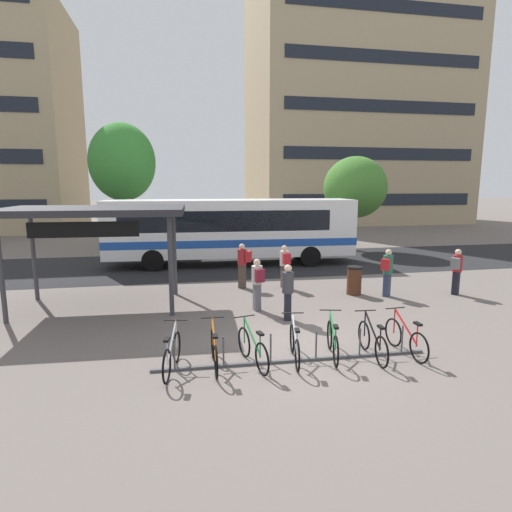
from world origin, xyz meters
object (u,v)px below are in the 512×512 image
at_px(commuter_maroon_pack_4, 257,281).
at_px(street_tree_1, 355,188).
at_px(parked_bicycle_silver_3, 295,345).
at_px(city_bus, 232,229).
at_px(parked_bicycle_green_4, 333,341).
at_px(commuter_red_pack_3, 288,288).
at_px(street_tree_0, 122,162).
at_px(parked_bicycle_orange_1, 214,351).
at_px(parked_bicycle_red_6, 406,338).
at_px(transit_shelter, 94,214).
at_px(parked_bicycle_black_5, 372,342).
at_px(parked_bicycle_silver_0, 172,355).
at_px(commuter_red_pack_2, 285,264).
at_px(parked_bicycle_green_2, 253,349).
at_px(commuter_grey_pack_1, 457,269).
at_px(commuter_red_pack_5, 387,270).
at_px(commuter_red_pack_0, 243,262).
at_px(trash_bin, 354,280).

relative_size(commuter_maroon_pack_4, street_tree_1, 0.30).
bearing_deg(parked_bicycle_silver_3, city_bus, 8.51).
bearing_deg(parked_bicycle_green_4, commuter_red_pack_3, 19.32).
bearing_deg(commuter_maroon_pack_4, street_tree_0, 12.62).
height_order(parked_bicycle_orange_1, parked_bicycle_silver_3, same).
relative_size(parked_bicycle_red_6, street_tree_1, 0.31).
distance_m(transit_shelter, street_tree_0, 13.74).
bearing_deg(parked_bicycle_black_5, parked_bicycle_silver_0, 92.20).
relative_size(transit_shelter, commuter_red_pack_2, 3.43).
bearing_deg(commuter_maroon_pack_4, parked_bicycle_green_2, 159.51).
relative_size(commuter_grey_pack_1, commuter_red_pack_5, 0.98).
relative_size(parked_bicycle_orange_1, parked_bicycle_red_6, 1.00).
bearing_deg(street_tree_1, city_bus, -159.01).
bearing_deg(parked_bicycle_black_5, commuter_red_pack_5, -27.33).
relative_size(commuter_red_pack_0, commuter_grey_pack_1, 1.03).
xyz_separation_m(parked_bicycle_green_4, commuter_red_pack_5, (3.83, 4.66, 0.59)).
relative_size(parked_bicycle_green_4, transit_shelter, 0.30).
relative_size(parked_bicycle_green_4, commuter_grey_pack_1, 1.01).
relative_size(transit_shelter, commuter_grey_pack_1, 3.40).
bearing_deg(parked_bicycle_red_6, parked_bicycle_orange_1, 85.14).
relative_size(transit_shelter, street_tree_0, 0.74).
bearing_deg(parked_bicycle_red_6, city_bus, 8.12).
bearing_deg(city_bus, commuter_red_pack_2, -73.43).
height_order(parked_bicycle_orange_1, parked_bicycle_green_2, same).
bearing_deg(commuter_red_pack_0, parked_bicycle_green_4, 126.45).
xyz_separation_m(parked_bicycle_orange_1, commuter_red_pack_5, (6.56, 4.71, 0.59)).
relative_size(parked_bicycle_silver_3, street_tree_1, 0.31).
height_order(city_bus, commuter_red_pack_5, city_bus).
relative_size(parked_bicycle_green_4, commuter_maroon_pack_4, 1.02).
xyz_separation_m(parked_bicycle_green_4, commuter_red_pack_2, (0.58, 6.54, 0.57)).
bearing_deg(commuter_red_pack_3, street_tree_1, 159.22).
xyz_separation_m(commuter_red_pack_3, street_tree_0, (-6.27, 15.90, 4.32)).
xyz_separation_m(parked_bicycle_silver_3, parked_bicycle_green_4, (0.92, 0.05, 0.00)).
xyz_separation_m(parked_bicycle_green_2, commuter_red_pack_2, (2.47, 6.63, 0.57)).
bearing_deg(parked_bicycle_green_4, parked_bicycle_orange_1, 104.33).
bearing_deg(parked_bicycle_silver_3, commuter_red_pack_0, 10.03).
bearing_deg(parked_bicycle_silver_3, commuter_red_pack_2, -3.32).
xyz_separation_m(parked_bicycle_green_2, transit_shelter, (-4.07, 5.28, 2.64)).
distance_m(parked_bicycle_green_4, transit_shelter, 8.33).
distance_m(commuter_red_pack_0, commuter_grey_pack_1, 7.77).
xyz_separation_m(city_bus, trash_bin, (3.54, -6.59, -1.26)).
height_order(parked_bicycle_black_5, commuter_red_pack_2, commuter_red_pack_2).
bearing_deg(street_tree_1, parked_bicycle_green_2, -121.01).
bearing_deg(parked_bicycle_orange_1, trash_bin, -45.56).
distance_m(parked_bicycle_black_5, commuter_red_pack_3, 3.32).
height_order(parked_bicycle_red_6, commuter_maroon_pack_4, commuter_maroon_pack_4).
bearing_deg(commuter_red_pack_5, parked_bicycle_green_4, -171.94).
relative_size(commuter_grey_pack_1, street_tree_0, 0.22).
bearing_deg(commuter_grey_pack_1, parked_bicycle_silver_3, 173.79).
xyz_separation_m(parked_bicycle_silver_0, parked_bicycle_silver_3, (2.71, 0.02, 0.00)).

